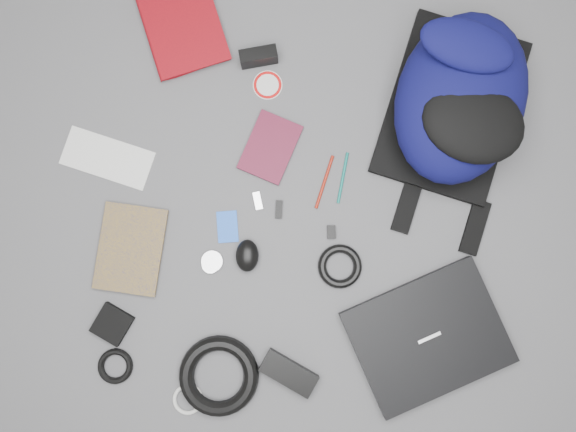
# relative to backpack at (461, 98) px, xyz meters

# --- Properties ---
(ground) EXTENTS (4.00, 4.00, 0.00)m
(ground) POSITION_rel_backpack_xyz_m (-0.41, -0.34, -0.11)
(ground) COLOR #4F4F51
(ground) RESTS_ON ground
(backpack) EXTENTS (0.45, 0.57, 0.21)m
(backpack) POSITION_rel_backpack_xyz_m (0.00, 0.00, 0.00)
(backpack) COLOR black
(backpack) RESTS_ON ground
(laptop) EXTENTS (0.48, 0.44, 0.04)m
(laptop) POSITION_rel_backpack_xyz_m (-0.01, -0.62, -0.09)
(laptop) COLOR black
(laptop) RESTS_ON ground
(textbook_red) EXTENTS (0.29, 0.33, 0.03)m
(textbook_red) POSITION_rel_backpack_xyz_m (-0.84, 0.12, -0.09)
(textbook_red) COLOR maroon
(textbook_red) RESTS_ON ground
(comic_book) EXTENTS (0.18, 0.24, 0.02)m
(comic_book) POSITION_rel_backpack_xyz_m (-0.91, -0.46, -0.10)
(comic_book) COLOR #C1990D
(comic_book) RESTS_ON ground
(envelope) EXTENTS (0.26, 0.16, 0.00)m
(envelope) POSITION_rel_backpack_xyz_m (-0.91, -0.23, -0.10)
(envelope) COLOR silver
(envelope) RESTS_ON ground
(dvd_case) EXTENTS (0.17, 0.20, 0.01)m
(dvd_case) POSITION_rel_backpack_xyz_m (-0.48, -0.16, -0.10)
(dvd_case) COLOR #430C1D
(dvd_case) RESTS_ON ground
(compact_camera) EXTENTS (0.11, 0.06, 0.06)m
(compact_camera) POSITION_rel_backpack_xyz_m (-0.53, 0.08, -0.08)
(compact_camera) COLOR black
(compact_camera) RESTS_ON ground
(sticker_disc) EXTENTS (0.10, 0.10, 0.00)m
(sticker_disc) POSITION_rel_backpack_xyz_m (-0.50, 0.02, -0.10)
(sticker_disc) COLOR silver
(sticker_disc) RESTS_ON ground
(pen_teal) EXTENTS (0.02, 0.14, 0.01)m
(pen_teal) POSITION_rel_backpack_xyz_m (-0.27, -0.22, -0.10)
(pen_teal) COLOR #0A6158
(pen_teal) RESTS_ON ground
(pen_red) EXTENTS (0.04, 0.15, 0.01)m
(pen_red) POSITION_rel_backpack_xyz_m (-0.32, -0.24, -0.10)
(pen_red) COLOR maroon
(pen_red) RESTS_ON ground
(id_badge) EXTENTS (0.07, 0.09, 0.00)m
(id_badge) POSITION_rel_backpack_xyz_m (-0.57, -0.38, -0.10)
(id_badge) COLOR blue
(id_badge) RESTS_ON ground
(usb_black) EXTENTS (0.02, 0.05, 0.01)m
(usb_black) POSITION_rel_backpack_xyz_m (-0.44, -0.32, -0.10)
(usb_black) COLOR black
(usb_black) RESTS_ON ground
(usb_silver) EXTENTS (0.03, 0.05, 0.01)m
(usb_silver) POSITION_rel_backpack_xyz_m (-0.50, -0.30, -0.10)
(usb_silver) COLOR silver
(usb_silver) RESTS_ON ground
(key_fob) EXTENTS (0.03, 0.04, 0.01)m
(key_fob) POSITION_rel_backpack_xyz_m (-0.29, -0.37, -0.10)
(key_fob) COLOR black
(key_fob) RESTS_ON ground
(mouse) EXTENTS (0.07, 0.09, 0.04)m
(mouse) POSITION_rel_backpack_xyz_m (-0.51, -0.45, -0.08)
(mouse) COLOR black
(mouse) RESTS_ON ground
(headphone_left) EXTENTS (0.07, 0.07, 0.01)m
(headphone_left) POSITION_rel_backpack_xyz_m (-0.60, -0.48, -0.10)
(headphone_left) COLOR #AEAEB1
(headphone_left) RESTS_ON ground
(headphone_right) EXTENTS (0.06, 0.06, 0.01)m
(headphone_right) POSITION_rel_backpack_xyz_m (-0.60, -0.49, -0.10)
(headphone_right) COLOR silver
(headphone_right) RESTS_ON ground
(cable_coil) EXTENTS (0.13, 0.13, 0.02)m
(cable_coil) POSITION_rel_backpack_xyz_m (-0.26, -0.46, -0.09)
(cable_coil) COLOR black
(cable_coil) RESTS_ON ground
(power_brick) EXTENTS (0.16, 0.12, 0.04)m
(power_brick) POSITION_rel_backpack_xyz_m (-0.37, -0.75, -0.09)
(power_brick) COLOR black
(power_brick) RESTS_ON ground
(power_cord_coil) EXTENTS (0.24, 0.24, 0.04)m
(power_cord_coil) POSITION_rel_backpack_xyz_m (-0.55, -0.77, -0.09)
(power_cord_coil) COLOR black
(power_cord_coil) RESTS_ON ground
(pouch) EXTENTS (0.11, 0.11, 0.02)m
(pouch) POSITION_rel_backpack_xyz_m (-0.84, -0.67, -0.09)
(pouch) COLOR black
(pouch) RESTS_ON ground
(earbud_coil) EXTENTS (0.10, 0.10, 0.02)m
(earbud_coil) POSITION_rel_backpack_xyz_m (-0.82, -0.78, -0.10)
(earbud_coil) COLOR black
(earbud_coil) RESTS_ON ground
(white_cable_coil) EXTENTS (0.11, 0.11, 0.01)m
(white_cable_coil) POSITION_rel_backpack_xyz_m (-0.62, -0.84, -0.10)
(white_cable_coil) COLOR silver
(white_cable_coil) RESTS_ON ground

